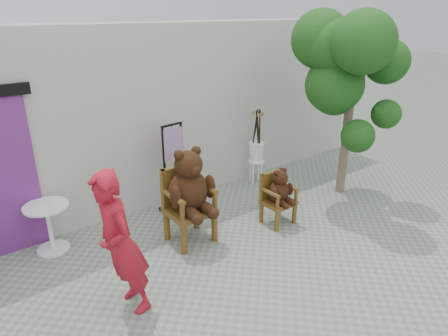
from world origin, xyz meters
The scene contains 9 objects.
ground_plane centered at (0.00, 0.00, 0.00)m, with size 60.00×60.00×0.00m, color gray.
back_wall centered at (0.00, 3.10, 1.50)m, with size 9.00×1.00×3.00m, color #BBB8AF.
chair_big centered at (-0.73, 1.29, 0.80)m, with size 0.71×0.75×1.44m.
chair_small centered at (0.65, 0.88, 0.53)m, with size 0.47×0.50×0.92m.
person centered at (-2.12, 0.49, 0.86)m, with size 0.63×0.41×1.72m, color #A71424.
cafe_table centered at (-2.43, 2.26, 0.44)m, with size 0.60×0.60×0.70m.
display_stand centered at (-0.41, 2.23, 0.58)m, with size 0.48×0.39×1.51m.
stool_bucket centered at (1.47, 2.29, 0.64)m, with size 0.32×0.32×1.46m.
tree centered at (2.11, 0.97, 2.35)m, with size 1.82×1.74×3.22m.
Camera 1 is at (-3.48, -3.07, 3.19)m, focal length 32.00 mm.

